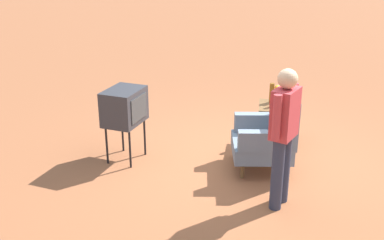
{
  "coord_description": "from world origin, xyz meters",
  "views": [
    {
      "loc": [
        5.81,
        0.17,
        2.9
      ],
      "look_at": [
        0.07,
        -0.75,
        0.65
      ],
      "focal_mm": 43.48,
      "sensor_mm": 36.0,
      "label": 1
    }
  ],
  "objects": [
    {
      "name": "bottle_short_clear",
      "position": [
        -0.79,
        0.62,
        0.72
      ],
      "size": [
        0.06,
        0.06,
        0.2
      ],
      "primitive_type": "cylinder",
      "color": "silver",
      "rests_on": "side_table"
    },
    {
      "name": "side_table",
      "position": [
        -0.79,
        0.4,
        0.53
      ],
      "size": [
        0.56,
        0.56,
        0.62
      ],
      "color": "black",
      "rests_on": "ground"
    },
    {
      "name": "bottle_tall_amber",
      "position": [
        -0.91,
        0.3,
        0.77
      ],
      "size": [
        0.07,
        0.07,
        0.3
      ],
      "primitive_type": "cylinder",
      "color": "brown",
      "rests_on": "side_table"
    },
    {
      "name": "tv_on_stand",
      "position": [
        0.07,
        -1.69,
        0.78
      ],
      "size": [
        0.68,
        0.56,
        1.03
      ],
      "color": "black",
      "rests_on": "ground"
    },
    {
      "name": "armchair",
      "position": [
        0.06,
        0.29,
        0.5
      ],
      "size": [
        0.87,
        0.88,
        1.06
      ],
      "color": "brown",
      "rests_on": "ground"
    },
    {
      "name": "person_standing",
      "position": [
        0.97,
        0.42,
        0.94
      ],
      "size": [
        0.53,
        0.34,
        1.64
      ],
      "color": "#2D3347",
      "rests_on": "ground"
    },
    {
      "name": "flower_vase",
      "position": [
        -0.95,
        0.39,
        0.77
      ],
      "size": [
        0.15,
        0.1,
        0.27
      ],
      "color": "silver",
      "rests_on": "side_table"
    },
    {
      "name": "soda_can_red",
      "position": [
        -0.69,
        0.31,
        0.68
      ],
      "size": [
        0.07,
        0.07,
        0.12
      ],
      "primitive_type": "cylinder",
      "color": "red",
      "rests_on": "side_table"
    },
    {
      "name": "ground_plane",
      "position": [
        0.0,
        0.0,
        0.0
      ],
      "size": [
        60.0,
        60.0,
        0.0
      ],
      "primitive_type": "plane",
      "color": "#A05B38"
    }
  ]
}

